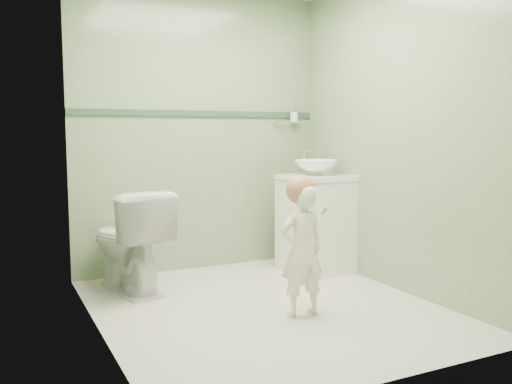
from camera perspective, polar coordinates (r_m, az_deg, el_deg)
ground at (r=3.81m, az=1.02°, el=-11.97°), size 2.50×2.50×0.00m
room_shell at (r=3.62m, az=1.06°, el=6.39°), size 2.50×2.54×2.40m
trim_stripe at (r=4.75m, az=-5.88°, el=8.14°), size 2.20×0.02×0.05m
vanity at (r=4.71m, az=6.22°, el=-3.45°), size 0.52×0.50×0.80m
counter at (r=4.66m, az=6.28°, el=1.53°), size 0.54×0.52×0.04m
basin at (r=4.65m, az=6.29°, el=2.56°), size 0.37×0.37×0.13m
faucet at (r=4.81m, az=5.11°, el=3.64°), size 0.03×0.13×0.18m
cup_holder at (r=5.09m, az=3.91°, el=7.79°), size 0.26×0.07×0.21m
toilet at (r=4.20m, az=-13.15°, el=-4.97°), size 0.58×0.83×0.77m
toddler at (r=3.55m, az=4.82°, el=-6.14°), size 0.31×0.21×0.86m
hair_cap at (r=3.51m, az=4.67°, el=0.24°), size 0.19×0.19×0.19m
teal_toothbrush at (r=3.44m, az=6.98°, el=-1.93°), size 0.11×0.13×0.08m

